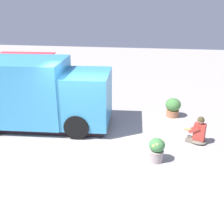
{
  "coord_description": "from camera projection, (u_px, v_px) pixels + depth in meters",
  "views": [
    {
      "loc": [
        7.16,
        2.07,
        4.16
      ],
      "look_at": [
        -0.27,
        0.95,
        1.11
      ],
      "focal_mm": 43.28,
      "sensor_mm": 36.0,
      "label": 1
    }
  ],
  "objects": [
    {
      "name": "ground_plane",
      "position": [
        81.0,
        146.0,
        8.42
      ],
      "size": [
        40.0,
        40.0,
        0.0
      ],
      "primitive_type": "plane",
      "color": "#A49C98"
    },
    {
      "name": "food_truck",
      "position": [
        34.0,
        95.0,
        9.52
      ],
      "size": [
        2.9,
        5.26,
        2.39
      ],
      "color": "#3891C6",
      "rests_on": "ground_plane"
    },
    {
      "name": "person_customer",
      "position": [
        198.0,
        133.0,
        8.52
      ],
      "size": [
        0.6,
        0.77,
        0.9
      ],
      "color": "#71685A",
      "rests_on": "ground_plane"
    },
    {
      "name": "planter_flowering_near",
      "position": [
        157.0,
        149.0,
        7.52
      ],
      "size": [
        0.45,
        0.45,
        0.69
      ],
      "color": "gray",
      "rests_on": "ground_plane"
    },
    {
      "name": "planter_flowering_side",
      "position": [
        173.0,
        107.0,
        10.5
      ],
      "size": [
        0.59,
        0.59,
        0.74
      ],
      "color": "#AB6A49",
      "rests_on": "ground_plane"
    }
  ]
}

